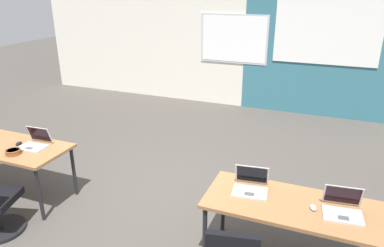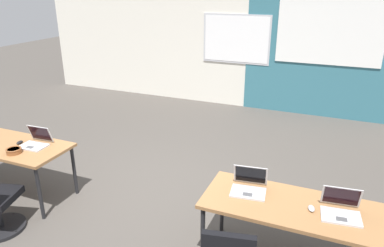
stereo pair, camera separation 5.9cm
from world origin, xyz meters
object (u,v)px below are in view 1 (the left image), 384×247
desk_near_right (291,209)px  laptop_near_right_end (343,208)px  mouse_near_left_inner (19,143)px  laptop_near_right_inner (250,186)px  desk_near_left (8,149)px  mouse_near_right_end (313,207)px  snack_bowl (13,152)px  laptop_near_left_inner (35,143)px

desk_near_right → laptop_near_right_end: laptop_near_right_end is taller
mouse_near_left_inner → laptop_near_right_inner: size_ratio=0.30×
laptop_near_right_end → mouse_near_left_inner: bearing=172.8°
desk_near_left → laptop_near_right_end: bearing=0.2°
laptop_near_right_inner → mouse_near_right_end: size_ratio=3.32×
desk_near_left → mouse_near_right_end: size_ratio=14.48×
mouse_near_right_end → snack_bowl: 3.39m
laptop_near_left_inner → desk_near_left: bearing=-168.2°
laptop_near_left_inner → mouse_near_left_inner: laptop_near_left_inner is taller
mouse_near_left_inner → desk_near_right: bearing=-1.0°
laptop_near_right_end → laptop_near_left_inner: bearing=172.1°
desk_near_left → laptop_near_left_inner: laptop_near_left_inner is taller
desk_near_right → snack_bowl: bearing=-176.9°
desk_near_left → mouse_near_right_end: bearing=-0.3°
laptop_near_right_inner → snack_bowl: size_ratio=2.07×
snack_bowl → desk_near_right: bearing=3.1°
mouse_near_left_inner → snack_bowl: 0.28m
desk_near_left → laptop_near_right_inner: (3.09, 0.09, 0.11)m
laptop_near_left_inner → laptop_near_right_inner: same height
laptop_near_right_inner → laptop_near_left_inner: bearing=172.1°
laptop_near_right_inner → mouse_near_right_end: laptop_near_right_inner is taller
laptop_near_right_end → mouse_near_right_end: 0.25m
mouse_near_left_inner → laptop_near_right_inner: 2.95m
desk_near_right → laptop_near_left_inner: (-3.13, 0.10, 0.11)m
desk_near_right → snack_bowl: (-3.20, -0.18, 0.10)m
laptop_near_right_end → mouse_near_right_end: bearing=-178.7°
desk_near_left → laptop_near_right_end: size_ratio=4.41×
snack_bowl → mouse_near_left_inner: bearing=124.1°
mouse_near_right_end → laptop_near_left_inner: bearing=178.0°
desk_near_right → laptop_near_left_inner: bearing=178.2°
desk_near_right → snack_bowl: 3.20m
mouse_near_left_inner → laptop_near_right_end: 3.78m
mouse_near_right_end → desk_near_left: bearing=179.7°
desk_near_left → mouse_near_left_inner: mouse_near_left_inner is taller
mouse_near_right_end → snack_bowl: size_ratio=0.62×
desk_near_right → laptop_near_right_inner: size_ratio=4.36×
desk_near_left → laptop_near_right_inner: bearing=1.6°
desk_near_right → laptop_near_right_end: 0.44m
desk_near_right → mouse_near_right_end: 0.20m
mouse_near_left_inner → snack_bowl: snack_bowl is taller
desk_near_left → snack_bowl: (0.30, -0.18, 0.10)m
laptop_near_left_inner → mouse_near_right_end: laptop_near_left_inner is taller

